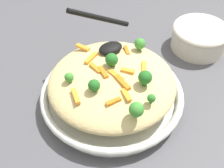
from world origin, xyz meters
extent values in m
plane|color=#4C4C51|center=(0.00, 0.00, 0.00)|extent=(2.40, 2.40, 0.00)
cylinder|color=silver|center=(0.00, 0.00, 0.01)|extent=(0.29, 0.29, 0.02)
torus|color=silver|center=(0.00, 0.00, 0.03)|extent=(0.32, 0.32, 0.02)
torus|color=black|center=(0.00, 0.00, 0.03)|extent=(0.31, 0.31, 0.00)
ellipsoid|color=#D1BA7A|center=(0.00, 0.00, 0.06)|extent=(0.27, 0.27, 0.06)
cube|color=orange|center=(0.07, 0.05, 0.09)|extent=(0.02, 0.03, 0.01)
cube|color=orange|center=(-0.04, -0.07, 0.09)|extent=(0.03, 0.01, 0.01)
cube|color=orange|center=(-0.09, -0.02, 0.09)|extent=(0.02, 0.04, 0.01)
cube|color=orange|center=(0.00, -0.04, 0.09)|extent=(0.01, 0.04, 0.01)
cube|color=orange|center=(-0.01, 0.11, 0.09)|extent=(0.02, 0.03, 0.01)
cube|color=orange|center=(0.06, -0.02, 0.09)|extent=(0.03, 0.04, 0.01)
cube|color=orange|center=(-0.02, 0.03, 0.09)|extent=(0.01, 0.03, 0.01)
cube|color=orange|center=(0.03, -0.02, 0.09)|extent=(0.03, 0.03, 0.01)
cube|color=orange|center=(0.00, -0.01, 0.09)|extent=(0.02, 0.04, 0.01)
cube|color=orange|center=(-0.01, -0.07, 0.09)|extent=(0.01, 0.03, 0.01)
cube|color=orange|center=(0.03, 0.06, 0.09)|extent=(0.02, 0.03, 0.01)
cube|color=orange|center=(-0.02, 0.01, 0.09)|extent=(0.01, 0.03, 0.01)
cube|color=orange|center=(-0.02, 0.06, 0.09)|extent=(0.04, 0.03, 0.01)
cylinder|color=#205B1C|center=(-0.06, -0.02, 0.09)|extent=(0.01, 0.01, 0.01)
sphere|color=#236B23|center=(-0.06, -0.02, 0.10)|extent=(0.02, 0.02, 0.02)
cylinder|color=#377928|center=(-0.08, 0.03, 0.09)|extent=(0.01, 0.01, 0.01)
sphere|color=#3D8E33|center=(-0.08, 0.03, 0.10)|extent=(0.02, 0.02, 0.02)
cylinder|color=#296820|center=(0.02, -0.10, 0.09)|extent=(0.01, 0.01, 0.01)
sphere|color=#2D7A28|center=(0.02, -0.10, 0.10)|extent=(0.02, 0.02, 0.02)
cylinder|color=#205B1C|center=(0.01, 0.02, 0.10)|extent=(0.01, 0.01, 0.01)
sphere|color=#236B23|center=(0.01, 0.02, 0.11)|extent=(0.03, 0.03, 0.03)
cylinder|color=#377928|center=(0.10, 0.04, 0.09)|extent=(0.01, 0.01, 0.01)
sphere|color=#3D8E33|center=(0.10, 0.04, 0.10)|extent=(0.03, 0.03, 0.03)
cylinder|color=#205B1C|center=(0.04, -0.06, 0.09)|extent=(0.01, 0.01, 0.01)
sphere|color=#236B23|center=(0.04, -0.06, 0.11)|extent=(0.03, 0.03, 0.03)
cylinder|color=#377928|center=(-0.02, -0.12, 0.09)|extent=(0.01, 0.01, 0.01)
sphere|color=#3D8E33|center=(-0.02, -0.12, 0.10)|extent=(0.03, 0.03, 0.03)
ellipsoid|color=black|center=(0.04, 0.06, 0.10)|extent=(0.06, 0.04, 0.02)
cylinder|color=black|center=(0.05, 0.13, 0.13)|extent=(0.15, 0.04, 0.08)
cylinder|color=beige|center=(0.30, 0.04, 0.03)|extent=(0.14, 0.14, 0.06)
torus|color=beige|center=(0.30, 0.04, 0.06)|extent=(0.15, 0.15, 0.01)
camera|label=1|loc=(-0.23, -0.37, 0.50)|focal=46.13mm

